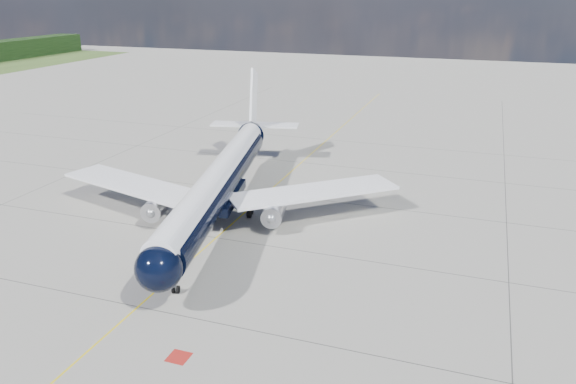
# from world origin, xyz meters

# --- Properties ---
(ground) EXTENTS (320.00, 320.00, 0.00)m
(ground) POSITION_xyz_m (0.00, 30.00, 0.00)
(ground) COLOR #99968E
(ground) RESTS_ON ground
(taxiway_centerline) EXTENTS (0.16, 160.00, 0.01)m
(taxiway_centerline) POSITION_xyz_m (0.00, 25.00, 0.00)
(taxiway_centerline) COLOR yellow
(taxiway_centerline) RESTS_ON ground
(red_marking) EXTENTS (1.60, 1.60, 0.01)m
(red_marking) POSITION_xyz_m (6.80, -10.00, 0.00)
(red_marking) COLOR maroon
(red_marking) RESTS_ON ground
(main_airliner) EXTENTS (40.76, 50.33, 14.68)m
(main_airliner) POSITION_xyz_m (-2.17, 16.19, 4.56)
(main_airliner) COLOR black
(main_airliner) RESTS_ON ground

